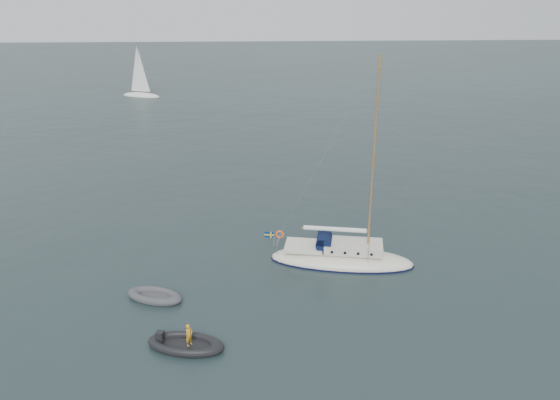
{
  "coord_description": "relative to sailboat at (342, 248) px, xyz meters",
  "views": [
    {
      "loc": [
        -2.86,
        -24.76,
        14.47
      ],
      "look_at": [
        -1.4,
        0.0,
        4.95
      ],
      "focal_mm": 35.0,
      "sensor_mm": 36.0,
      "label": 1
    }
  ],
  "objects": [
    {
      "name": "ground",
      "position": [
        -2.27,
        -2.72,
        -0.92
      ],
      "size": [
        300.0,
        300.0,
        0.0
      ],
      "primitive_type": "plane",
      "color": "black",
      "rests_on": "ground"
    },
    {
      "name": "sailboat",
      "position": [
        0.0,
        0.0,
        0.0
      ],
      "size": [
        8.5,
        2.55,
        12.1
      ],
      "rotation": [
        0.0,
        0.0,
        -0.2
      ],
      "color": "silver",
      "rests_on": "ground"
    },
    {
      "name": "dinghy",
      "position": [
        -10.01,
        -3.38,
        -0.73
      ],
      "size": [
        2.96,
        1.34,
        0.42
      ],
      "rotation": [
        0.0,
        0.0,
        -0.36
      ],
      "color": "#444448",
      "rests_on": "ground"
    },
    {
      "name": "rib",
      "position": [
        -8.06,
        -7.48,
        -0.72
      ],
      "size": [
        3.44,
        1.56,
        1.21
      ],
      "rotation": [
        0.0,
        0.0,
        -0.24
      ],
      "color": "black",
      "rests_on": "ground"
    },
    {
      "name": "distant_yacht_c",
      "position": [
        -20.84,
        54.0,
        2.51
      ],
      "size": [
        6.05,
        3.23,
        8.02
      ],
      "rotation": [
        0.0,
        0.0,
        -0.42
      ],
      "color": "silver",
      "rests_on": "ground"
    }
  ]
}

